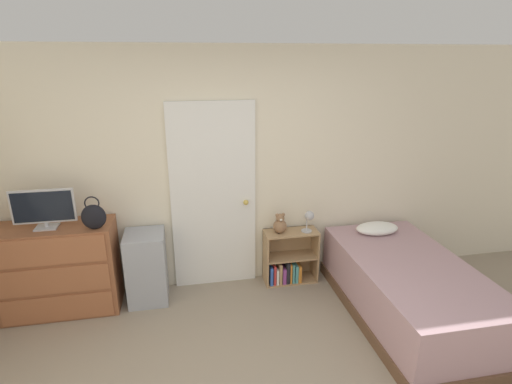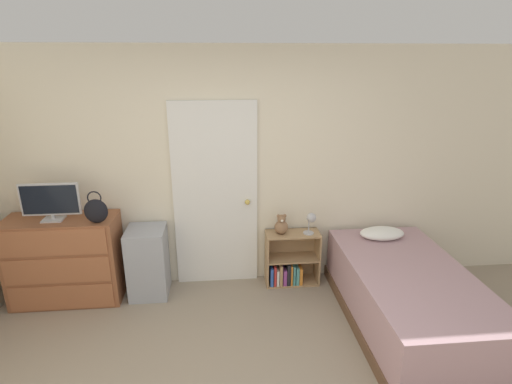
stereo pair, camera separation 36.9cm
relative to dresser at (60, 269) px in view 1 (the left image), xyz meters
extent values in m
cube|color=beige|center=(1.72, 0.28, 0.82)|extent=(10.00, 0.06, 2.55)
cube|color=white|center=(1.55, 0.23, 0.56)|extent=(0.89, 0.04, 2.02)
sphere|color=gold|center=(1.89, 0.18, 0.50)|extent=(0.06, 0.06, 0.06)
cube|color=brown|center=(0.00, 0.00, 0.00)|extent=(1.09, 0.45, 0.91)
cube|color=#9D5B39|center=(0.00, -0.23, -0.30)|extent=(1.00, 0.01, 0.27)
cube|color=#9D5B39|center=(0.00, -0.23, 0.00)|extent=(1.00, 0.01, 0.27)
cube|color=#9D5B39|center=(0.00, -0.23, 0.30)|extent=(1.00, 0.01, 0.27)
cube|color=#B7B7BC|center=(-0.04, -0.02, 0.46)|extent=(0.19, 0.16, 0.01)
cylinder|color=#B7B7BC|center=(-0.04, -0.02, 0.49)|extent=(0.04, 0.04, 0.04)
cube|color=#B7B7BC|center=(-0.04, -0.02, 0.67)|extent=(0.56, 0.02, 0.32)
cube|color=black|center=(-0.04, -0.04, 0.67)|extent=(0.52, 0.01, 0.29)
ellipsoid|color=black|center=(0.41, -0.14, 0.57)|extent=(0.22, 0.11, 0.24)
torus|color=black|center=(0.41, -0.14, 0.71)|extent=(0.13, 0.01, 0.13)
cube|color=#999EA8|center=(0.82, 0.02, -0.08)|extent=(0.39, 0.41, 0.75)
cube|color=tan|center=(2.09, 0.10, -0.15)|extent=(0.02, 0.26, 0.61)
cube|color=tan|center=(2.66, 0.10, -0.15)|extent=(0.02, 0.26, 0.61)
cube|color=tan|center=(2.38, 0.10, -0.44)|extent=(0.55, 0.26, 0.02)
cube|color=tan|center=(2.38, 0.10, -0.15)|extent=(0.55, 0.26, 0.02)
cube|color=tan|center=(2.38, 0.10, 0.14)|extent=(0.55, 0.26, 0.02)
cube|color=tan|center=(2.38, 0.23, -0.15)|extent=(0.59, 0.01, 0.61)
cube|color=#3359B2|center=(2.14, 0.08, -0.33)|extent=(0.03, 0.21, 0.21)
cube|color=red|center=(2.17, 0.05, -0.32)|extent=(0.02, 0.15, 0.23)
cube|color=white|center=(2.21, 0.09, -0.34)|extent=(0.03, 0.21, 0.18)
cube|color=tan|center=(2.24, 0.09, -0.31)|extent=(0.03, 0.22, 0.24)
cube|color=#8C3F8C|center=(2.28, 0.06, -0.34)|extent=(0.04, 0.15, 0.18)
cube|color=black|center=(2.33, 0.07, -0.31)|extent=(0.04, 0.17, 0.25)
cube|color=orange|center=(2.36, 0.09, -0.32)|extent=(0.02, 0.21, 0.23)
cube|color=teal|center=(2.39, 0.08, -0.32)|extent=(0.02, 0.19, 0.22)
cube|color=teal|center=(2.42, 0.05, -0.33)|extent=(0.03, 0.15, 0.20)
cube|color=orange|center=(2.46, 0.06, -0.34)|extent=(0.03, 0.15, 0.19)
sphere|color=#8C6647|center=(2.25, 0.10, 0.23)|extent=(0.15, 0.15, 0.15)
sphere|color=#8C6647|center=(2.25, 0.10, 0.32)|extent=(0.09, 0.09, 0.09)
sphere|color=silver|center=(2.25, 0.06, 0.32)|extent=(0.03, 0.03, 0.03)
sphere|color=#8C6647|center=(2.21, 0.10, 0.36)|extent=(0.04, 0.04, 0.04)
sphere|color=#8C6647|center=(2.28, 0.10, 0.36)|extent=(0.04, 0.04, 0.04)
cylinder|color=#B2B2B7|center=(2.54, 0.07, 0.16)|extent=(0.12, 0.12, 0.01)
cylinder|color=#B2B2B7|center=(2.54, 0.07, 0.24)|extent=(0.01, 0.01, 0.15)
sphere|color=#B2B2B7|center=(2.56, 0.06, 0.34)|extent=(0.10, 0.10, 0.10)
cube|color=brown|center=(3.32, -0.75, -0.39)|extent=(1.06, 1.97, 0.12)
cube|color=#B28C93|center=(3.32, -0.75, -0.10)|extent=(1.03, 1.91, 0.46)
ellipsoid|color=white|center=(3.32, -0.05, 0.17)|extent=(0.48, 0.28, 0.12)
camera|label=1|loc=(1.24, -3.76, 1.97)|focal=28.00mm
camera|label=2|loc=(1.60, -3.81, 1.97)|focal=28.00mm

